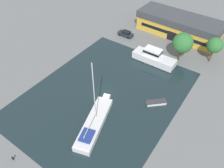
# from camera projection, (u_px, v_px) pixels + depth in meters

# --- Properties ---
(ground_plane) EXTENTS (440.00, 440.00, 0.00)m
(ground_plane) POSITION_uv_depth(u_px,v_px,m) (104.00, 95.00, 44.23)
(ground_plane) COLOR slate
(water_canal) EXTENTS (27.67, 35.53, 0.01)m
(water_canal) POSITION_uv_depth(u_px,v_px,m) (104.00, 95.00, 44.22)
(water_canal) COLOR #19282D
(water_canal) RESTS_ON ground
(warehouse_building) EXTENTS (23.07, 9.12, 5.41)m
(warehouse_building) POSITION_uv_depth(u_px,v_px,m) (179.00, 25.00, 59.97)
(warehouse_building) COLOR gold
(warehouse_building) RESTS_ON ground
(quay_tree_near_building) EXTENTS (4.70, 4.70, 7.14)m
(quay_tree_near_building) POSITION_uv_depth(u_px,v_px,m) (183.00, 43.00, 49.65)
(quay_tree_near_building) COLOR brown
(quay_tree_near_building) RESTS_ON ground
(quay_tree_by_water) EXTENTS (3.63, 3.63, 6.28)m
(quay_tree_by_water) POSITION_uv_depth(u_px,v_px,m) (215.00, 45.00, 49.53)
(quay_tree_by_water) COLOR brown
(quay_tree_by_water) RESTS_ON ground
(parked_car) EXTENTS (4.31, 1.81, 1.58)m
(parked_car) POSITION_uv_depth(u_px,v_px,m) (126.00, 34.00, 60.49)
(parked_car) COLOR #1E2328
(parked_car) RESTS_ON ground
(sailboat_moored) EXTENTS (6.23, 13.01, 13.24)m
(sailboat_moored) POSITION_uv_depth(u_px,v_px,m) (95.00, 122.00, 38.36)
(sailboat_moored) COLOR silver
(sailboat_moored) RESTS_ON water_canal
(motor_cruiser) EXTENTS (10.32, 3.36, 3.60)m
(motor_cruiser) POSITION_uv_depth(u_px,v_px,m) (154.00, 58.00, 51.35)
(motor_cruiser) COLOR silver
(motor_cruiser) RESTS_ON water_canal
(small_dinghy) EXTENTS (3.74, 3.62, 0.67)m
(small_dinghy) POSITION_uv_depth(u_px,v_px,m) (156.00, 102.00, 42.26)
(small_dinghy) COLOR silver
(small_dinghy) RESTS_ON water_canal
(mooring_bollard) EXTENTS (0.28, 0.28, 0.78)m
(mooring_bollard) POSITION_uv_depth(u_px,v_px,m) (13.00, 158.00, 33.66)
(mooring_bollard) COLOR black
(mooring_bollard) RESTS_ON ground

